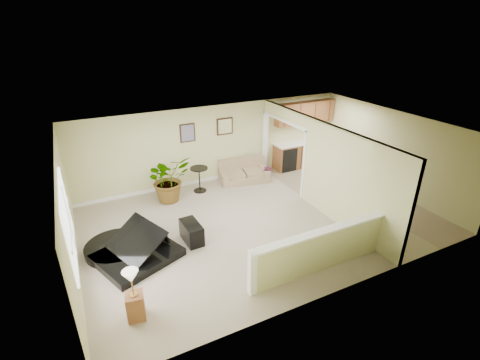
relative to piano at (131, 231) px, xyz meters
name	(u,v)px	position (x,y,z in m)	size (l,w,h in m)	color
floor	(261,220)	(3.33, 0.03, -0.65)	(9.00, 9.00, 0.00)	tan
back_wall	(216,144)	(3.33, 3.03, 0.60)	(9.00, 0.04, 2.50)	beige
front_wall	(343,239)	(3.33, -2.97, 0.60)	(9.00, 0.04, 2.50)	beige
left_wall	(68,219)	(-1.17, 0.03, 0.60)	(0.04, 6.00, 2.50)	beige
right_wall	(390,151)	(7.83, 0.03, 0.60)	(0.04, 6.00, 2.50)	beige
ceiling	(264,131)	(3.33, 0.03, 1.85)	(9.00, 6.00, 0.04)	silver
kitchen_vinyl	(351,196)	(6.48, 0.03, -0.65)	(2.70, 6.00, 0.01)	tan
interior_partition	(313,164)	(5.13, 0.28, 0.57)	(0.18, 5.99, 2.50)	beige
pony_half_wall	(319,250)	(3.41, -2.27, -0.14)	(3.42, 0.22, 1.00)	beige
left_window	(67,222)	(-1.15, -0.47, 0.80)	(0.05, 2.15, 1.45)	white
wall_art_left	(188,133)	(2.38, 3.00, 1.10)	(0.48, 0.04, 0.58)	#311C12
wall_mirror	(225,126)	(3.63, 3.00, 1.15)	(0.55, 0.04, 0.55)	#311C12
kitchen_cabinets	(301,143)	(6.52, 2.76, 0.22)	(2.36, 0.65, 2.33)	brown
piano	(131,231)	(0.00, 0.00, 0.00)	(2.33, 2.29, 1.57)	black
piano_bench	(192,232)	(1.37, -0.05, -0.41)	(0.37, 0.74, 0.49)	black
loveseat	(243,170)	(4.08, 2.58, -0.31)	(1.76, 1.19, 0.91)	tan
accent_table	(199,176)	(2.49, 2.42, -0.15)	(0.54, 0.54, 0.79)	black
palm_plant	(169,179)	(1.49, 2.27, 0.02)	(1.44, 1.32, 1.38)	black
small_plant	(267,175)	(4.74, 2.11, -0.44)	(0.34, 0.34, 0.51)	black
lamp_stand	(134,299)	(-0.32, -1.89, -0.21)	(0.36, 0.36, 1.04)	brown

